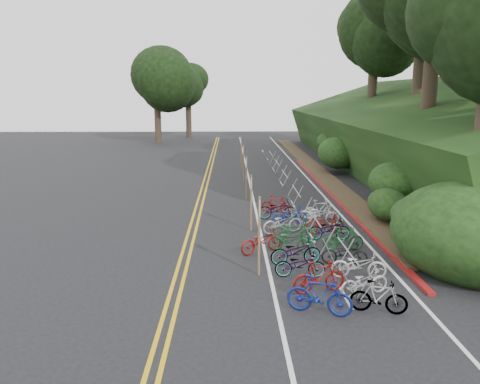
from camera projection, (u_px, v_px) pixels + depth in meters
The scene contains 11 objects.
ground at pixel (240, 273), 15.77m from camera, with size 120.00×120.00×0.00m, color black.
road_markings at pixel (248, 204), 25.66m from camera, with size 7.47×80.00×0.01m.
red_curb at pixel (332, 195), 27.62m from camera, with size 0.25×28.00×0.10m, color maroon.
embankment at pixel (412, 140), 34.13m from camera, with size 14.30×48.14×9.11m.
tree_cluster at pixel (363, 20), 35.19m from camera, with size 32.31×53.92×18.13m.
bike_rack_front at pixel (347, 259), 14.81m from camera, with size 1.11×2.69×1.10m.
bike_racks_rest at pixel (285, 179), 28.38m from camera, with size 1.14×23.00×1.17m.
signpost_near at pixel (259, 231), 15.27m from camera, with size 0.08×0.40×2.69m.
signposts_rest at pixel (245, 167), 29.19m from camera, with size 0.08×18.40×2.50m.
bike_front at pixel (261, 241), 17.68m from camera, with size 1.81×0.63×0.95m, color maroon.
bike_valet at pixel (312, 237), 18.13m from camera, with size 3.03×12.75×1.10m.
Camera 1 is at (-0.31, -14.86, 5.94)m, focal length 35.00 mm.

